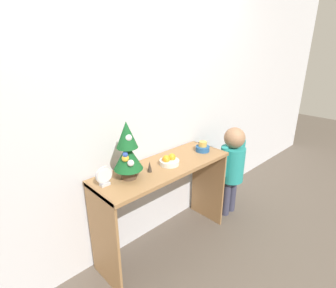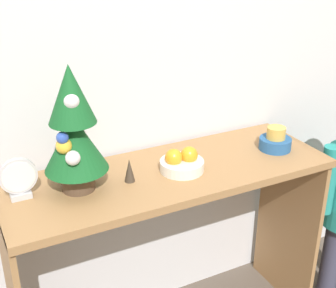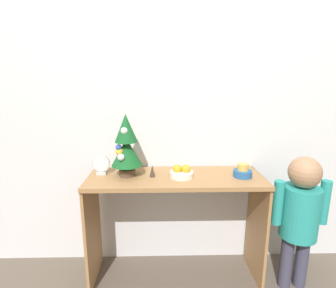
% 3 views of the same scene
% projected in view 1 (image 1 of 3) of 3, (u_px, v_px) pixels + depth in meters
% --- Properties ---
extents(ground_plane, '(12.00, 12.00, 0.00)m').
position_uv_depth(ground_plane, '(181.00, 256.00, 2.31)').
color(ground_plane, brown).
extents(back_wall, '(7.00, 0.05, 2.50)m').
position_uv_depth(back_wall, '(143.00, 108.00, 2.19)').
color(back_wall, silver).
rests_on(back_wall, ground_plane).
extents(console_table, '(1.24, 0.43, 0.81)m').
position_uv_depth(console_table, '(164.00, 185.00, 2.23)').
color(console_table, olive).
rests_on(console_table, ground_plane).
extents(mini_tree, '(0.22, 0.22, 0.44)m').
position_uv_depth(mini_tree, '(128.00, 150.00, 1.88)').
color(mini_tree, '#4C3828').
rests_on(mini_tree, console_table).
extents(fruit_bowl, '(0.16, 0.16, 0.09)m').
position_uv_depth(fruit_bowl, '(169.00, 161.00, 2.17)').
color(fruit_bowl, silver).
rests_on(fruit_bowl, console_table).
extents(singing_bowl, '(0.13, 0.13, 0.10)m').
position_uv_depth(singing_bowl, '(203.00, 147.00, 2.44)').
color(singing_bowl, '#235189').
rests_on(singing_bowl, console_table).
extents(desk_clock, '(0.12, 0.04, 0.14)m').
position_uv_depth(desk_clock, '(104.00, 176.00, 1.83)').
color(desk_clock, '#B2B2B7').
rests_on(desk_clock, console_table).
extents(figurine, '(0.04, 0.04, 0.09)m').
position_uv_depth(figurine, '(150.00, 167.00, 2.04)').
color(figurine, '#382D23').
rests_on(figurine, console_table).
extents(child_figure, '(0.39, 0.25, 0.98)m').
position_uv_depth(child_figure, '(232.00, 163.00, 2.71)').
color(child_figure, '#38384C').
rests_on(child_figure, ground_plane).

